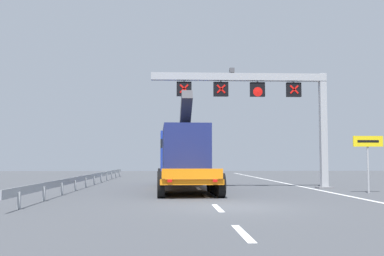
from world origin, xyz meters
name	(u,v)px	position (x,y,z in m)	size (l,w,h in m)	color
ground	(230,207)	(0.00, 0.00, 0.00)	(112.00, 112.00, 0.00)	#424449
lane_markings	(196,186)	(-0.47, 13.69, 0.01)	(0.20, 41.98, 0.01)	silver
edge_line_right	(304,187)	(6.20, 12.00, 0.01)	(0.20, 63.00, 0.01)	silver
overhead_lane_gantry	(264,96)	(3.52, 11.02, 5.58)	(10.91, 0.90, 7.26)	#9EA0A5
heavy_haul_truck_orange	(182,155)	(-1.42, 11.52, 1.99)	(3.35, 14.12, 5.30)	orange
exit_sign_yellow	(368,150)	(8.00, 6.66, 2.23)	(1.55, 0.15, 2.93)	#9EA0A5
guardrail_left	(93,177)	(-7.39, 15.43, 0.56)	(0.13, 34.85, 0.76)	#999EA3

